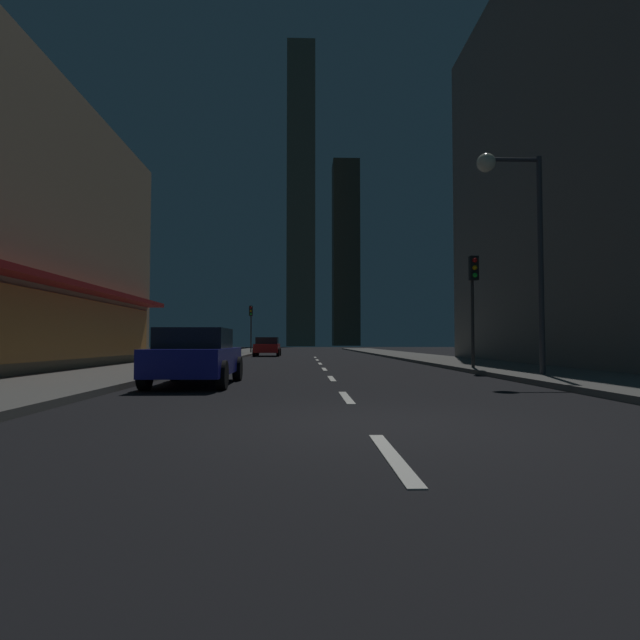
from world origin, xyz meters
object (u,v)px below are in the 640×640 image
(street_lamp_right, at_px, (513,209))
(traffic_light_near_right, at_px, (473,286))
(traffic_light_far_left, at_px, (251,318))
(car_parked_near, at_px, (196,356))
(car_parked_far, at_px, (267,347))
(fire_hydrant_far_left, at_px, (204,355))

(street_lamp_right, bearing_deg, traffic_light_near_right, 88.25)
(traffic_light_far_left, bearing_deg, street_lamp_right, -70.55)
(traffic_light_far_left, bearing_deg, car_parked_near, -86.65)
(car_parked_far, bearing_deg, street_lamp_right, -69.97)
(traffic_light_near_right, bearing_deg, traffic_light_far_left, 112.27)
(street_lamp_right, bearing_deg, fire_hydrant_far_left, 134.65)
(car_parked_near, bearing_deg, fire_hydrant_far_left, 99.98)
(fire_hydrant_far_left, bearing_deg, traffic_light_near_right, -33.24)
(car_parked_far, distance_m, traffic_light_near_right, 22.73)
(traffic_light_near_right, height_order, traffic_light_far_left, same)
(car_parked_near, relative_size, traffic_light_far_left, 1.01)
(fire_hydrant_far_left, height_order, traffic_light_far_left, traffic_light_far_left)
(car_parked_far, height_order, traffic_light_near_right, traffic_light_near_right)
(traffic_light_near_right, distance_m, street_lamp_right, 4.37)
(fire_hydrant_far_left, bearing_deg, car_parked_far, 80.12)
(car_parked_far, height_order, traffic_light_far_left, traffic_light_far_left)
(traffic_light_far_left, height_order, street_lamp_right, street_lamp_right)
(traffic_light_near_right, bearing_deg, street_lamp_right, -91.75)
(street_lamp_right, bearing_deg, traffic_light_far_left, 109.45)
(traffic_light_near_right, xyz_separation_m, traffic_light_far_left, (-11.00, 26.86, 0.00))
(car_parked_near, bearing_deg, traffic_light_near_right, 31.58)
(traffic_light_far_left, bearing_deg, fire_hydrant_far_left, -91.18)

